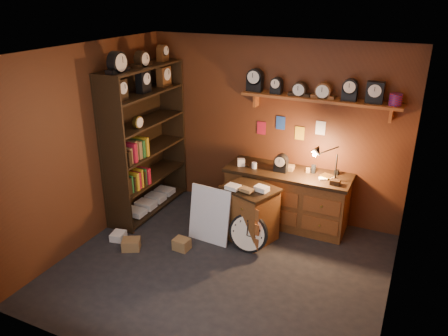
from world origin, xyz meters
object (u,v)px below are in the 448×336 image
(workbench, at_px, (287,195))
(big_round_clock, at_px, (248,233))
(shelving_unit, at_px, (143,135))
(low_cabinet, at_px, (250,211))

(workbench, bearing_deg, big_round_clock, -103.44)
(workbench, bearing_deg, shelving_unit, -167.15)
(shelving_unit, bearing_deg, low_cabinet, -4.81)
(workbench, relative_size, big_round_clock, 3.36)
(low_cabinet, xyz_separation_m, big_round_clock, (0.11, -0.30, -0.16))
(big_round_clock, bearing_deg, low_cabinet, 109.95)
(shelving_unit, relative_size, workbench, 1.40)
(shelving_unit, bearing_deg, big_round_clock, -13.15)
(big_round_clock, bearing_deg, shelving_unit, 166.85)
(workbench, bearing_deg, low_cabinet, -117.32)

